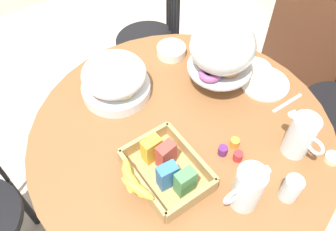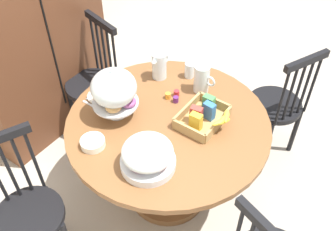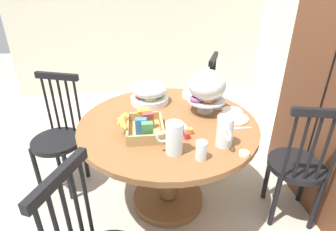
{
  "view_description": "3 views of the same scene",
  "coord_description": "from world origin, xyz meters",
  "views": [
    {
      "loc": [
        0.6,
        -0.37,
        1.88
      ],
      "look_at": [
        -0.14,
        0.15,
        0.74
      ],
      "focal_mm": 36.93,
      "sensor_mm": 36.0,
      "label": 1
    },
    {
      "loc": [
        -1.38,
        -0.8,
        2.37
      ],
      "look_at": [
        -0.04,
        0.15,
        0.79
      ],
      "focal_mm": 40.94,
      "sensor_mm": 36.0,
      "label": 2
    },
    {
      "loc": [
        1.62,
        -0.04,
        1.67
      ],
      "look_at": [
        -0.04,
        0.15,
        0.79
      ],
      "focal_mm": 29.31,
      "sensor_mm": 36.0,
      "label": 3
    }
  ],
  "objects": [
    {
      "name": "wooden_armoire",
      "position": [
        0.03,
        1.5,
        0.98
      ],
      "size": [
        1.18,
        0.6,
        1.96
      ],
      "color": "brown",
      "rests_on": "ground_plane"
    },
    {
      "name": "china_plate_large",
      "position": [
        -0.03,
        0.61,
        0.75
      ],
      "size": [
        0.22,
        0.22,
        0.01
      ],
      "primitive_type": "cylinder",
      "color": "white",
      "rests_on": "dining_table"
    },
    {
      "name": "orange_juice_pitcher",
      "position": [
        0.29,
        0.45,
        0.83
      ],
      "size": [
        0.18,
        0.1,
        0.19
      ],
      "color": "silver",
      "rests_on": "dining_table"
    },
    {
      "name": "windsor_chair_by_cabinet",
      "position": [
        0.79,
        -0.25,
        0.45
      ],
      "size": [
        0.44,
        0.44,
        0.97
      ],
      "color": "black",
      "rests_on": "ground_plane"
    },
    {
      "name": "dinner_fork",
      "position": [
        -0.2,
        0.61,
        0.74
      ],
      "size": [
        0.02,
        0.17,
        0.01
      ],
      "primitive_type": "cube",
      "rotation": [
        0.0,
        0.0,
        7.84
      ],
      "color": "silver",
      "rests_on": "dining_table"
    },
    {
      "name": "drinking_glass",
      "position": [
        0.4,
        0.29,
        0.8
      ],
      "size": [
        0.06,
        0.06,
        0.11
      ],
      "primitive_type": "cylinder",
      "color": "silver",
      "rests_on": "dining_table"
    },
    {
      "name": "cereal_bowl",
      "position": [
        -0.44,
        0.39,
        0.76
      ],
      "size": [
        0.14,
        0.14,
        0.04
      ],
      "primitive_type": "cylinder",
      "color": "white",
      "rests_on": "dining_table"
    },
    {
      "name": "windsor_chair_far_side",
      "position": [
        -0.87,
        0.54,
        0.45
      ],
      "size": [
        0.44,
        0.44,
        0.97
      ],
      "color": "black",
      "rests_on": "ground_plane"
    },
    {
      "name": "butter_dish",
      "position": [
        0.4,
        0.54,
        0.75
      ],
      "size": [
        0.06,
        0.06,
        0.02
      ],
      "primitive_type": "cylinder",
      "color": "beige",
      "rests_on": "dining_table"
    },
    {
      "name": "ground_plane",
      "position": [
        0.0,
        0.0,
        0.0
      ],
      "size": [
        10.0,
        10.0,
        0.0
      ],
      "primitive_type": "plane",
      "color": "#A89E8E"
    },
    {
      "name": "cereal_basket",
      "position": [
        0.09,
        -0.03,
        0.79
      ],
      "size": [
        0.32,
        0.3,
        0.12
      ],
      "color": "tan",
      "rests_on": "dining_table"
    },
    {
      "name": "table_knife",
      "position": [
        -0.17,
        0.61,
        0.74
      ],
      "size": [
        0.02,
        0.17,
        0.01
      ],
      "primitive_type": "cube",
      "rotation": [
        0.0,
        0.0,
        7.84
      ],
      "color": "silver",
      "rests_on": "dining_table"
    },
    {
      "name": "china_plate_small",
      "position": [
        -0.12,
        0.64,
        0.76
      ],
      "size": [
        0.15,
        0.15,
        0.01
      ],
      "primitive_type": "cylinder",
      "color": "white",
      "rests_on": "china_plate_large"
    },
    {
      "name": "dining_table",
      "position": [
        -0.04,
        0.15,
        0.54
      ],
      "size": [
        1.24,
        1.24,
        0.74
      ],
      "color": "brown",
      "rests_on": "ground_plane"
    },
    {
      "name": "jam_jar_strawberry",
      "position": [
        0.19,
        0.24,
        0.76
      ],
      "size": [
        0.04,
        0.04,
        0.04
      ],
      "primitive_type": "cylinder",
      "color": "#B7282D",
      "rests_on": "dining_table"
    },
    {
      "name": "jam_jar_grape",
      "position": [
        0.14,
        0.21,
        0.76
      ],
      "size": [
        0.04,
        0.04,
        0.04
      ],
      "primitive_type": "cylinder",
      "color": "#5B2366",
      "rests_on": "dining_table"
    },
    {
      "name": "milk_pitcher",
      "position": [
        0.33,
        0.14,
        0.83
      ],
      "size": [
        0.1,
        0.18,
        0.19
      ],
      "color": "silver",
      "rests_on": "dining_table"
    },
    {
      "name": "jam_jar_apricot",
      "position": [
        0.14,
        0.27,
        0.76
      ],
      "size": [
        0.04,
        0.04,
        0.04
      ],
      "primitive_type": "cylinder",
      "color": "orange",
      "rests_on": "dining_table"
    },
    {
      "name": "fruit_platter_covered",
      "position": [
        -0.38,
        0.04,
        0.83
      ],
      "size": [
        0.3,
        0.3,
        0.18
      ],
      "color": "silver",
      "rests_on": "dining_table"
    },
    {
      "name": "windsor_chair_facing_door",
      "position": [
        0.2,
        1.04,
        0.45
      ],
      "size": [
        0.42,
        0.42,
        0.97
      ],
      "color": "black",
      "rests_on": "ground_plane"
    },
    {
      "name": "soup_spoon",
      "position": [
        0.11,
        0.61,
        0.74
      ],
      "size": [
        0.02,
        0.17,
        0.01
      ],
      "primitive_type": "cube",
      "rotation": [
        0.0,
        0.0,
        7.84
      ],
      "color": "silver",
      "rests_on": "dining_table"
    },
    {
      "name": "pastry_stand_with_dome",
      "position": [
        -0.17,
        0.44,
        0.94
      ],
      "size": [
        0.28,
        0.28,
        0.34
      ],
      "color": "silver",
      "rests_on": "dining_table"
    }
  ]
}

